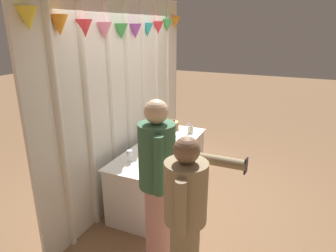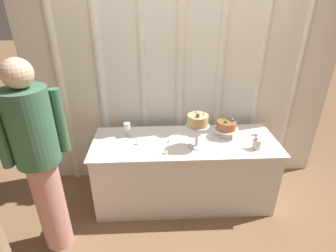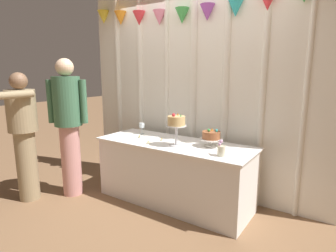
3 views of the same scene
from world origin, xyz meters
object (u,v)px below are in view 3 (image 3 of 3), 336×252
tealight_near_left (148,143)px  tealight_near_right (162,140)px  cake_display_nearleft (176,123)px  cake_display_nearright (211,136)px  guest_man_pink_jacket (23,132)px  cake_table (174,173)px  flower_vase (221,150)px  tealight_far_left (140,137)px  guest_man_dark_suit (68,122)px  wine_glass (142,126)px

tealight_near_left → tealight_near_right: 0.22m
cake_display_nearleft → cake_display_nearright: cake_display_nearleft is taller
cake_display_nearright → guest_man_pink_jacket: guest_man_pink_jacket is taller
cake_table → tealight_near_right: 0.43m
cake_table → tealight_near_left: bearing=-133.5°
flower_vase → cake_display_nearleft: bearing=172.9°
flower_vase → tealight_far_left: bearing=173.1°
flower_vase → guest_man_dark_suit: (-1.93, -0.36, 0.14)m
cake_display_nearleft → wine_glass: (-0.71, 0.25, -0.15)m
cake_display_nearright → guest_man_pink_jacket: bearing=-152.6°
cake_display_nearleft → cake_display_nearright: size_ratio=1.45×
wine_glass → tealight_near_left: wine_glass is taller
cake_display_nearright → tealight_far_left: size_ratio=5.99×
wine_glass → tealight_far_left: 0.24m
cake_display_nearleft → flower_vase: 0.62m
flower_vase → tealight_near_right: size_ratio=4.47×
guest_man_dark_suit → cake_table: bearing=23.7°
cake_display_nearright → flower_vase: (0.24, -0.27, -0.05)m
cake_table → tealight_far_left: tealight_far_left is taller
tealight_near_left → cake_table: bearing=46.5°
cake_display_nearleft → tealight_near_right: cake_display_nearleft is taller
tealight_near_left → tealight_far_left: bearing=146.9°
cake_display_nearright → wine_glass: cake_display_nearright is taller
wine_glass → tealight_far_left: size_ratio=3.48×
tealight_near_right → cake_table: bearing=4.5°
wine_glass → tealight_near_right: bearing=-19.4°
guest_man_dark_suit → tealight_far_left: bearing=34.0°
guest_man_pink_jacket → cake_table: bearing=31.3°
guest_man_pink_jacket → cake_display_nearleft: bearing=26.8°
cake_display_nearright → tealight_near_right: (-0.62, -0.10, -0.11)m
cake_display_nearleft → tealight_near_right: bearing=160.4°
cake_table → cake_display_nearright: bearing=11.1°
tealight_near_right → guest_man_pink_jacket: 1.69m
tealight_far_left → guest_man_pink_jacket: size_ratio=0.03×
guest_man_dark_suit → guest_man_pink_jacket: size_ratio=1.11×
cake_display_nearright → tealight_far_left: 0.95m
wine_glass → tealight_near_left: 0.55m
guest_man_pink_jacket → flower_vase: bearing=18.9°
tealight_far_left → guest_man_dark_suit: bearing=-146.0°
flower_vase → tealight_near_left: 0.90m
cake_table → wine_glass: 0.79m
cake_display_nearright → tealight_near_left: bearing=-154.6°
cake_table → tealight_far_left: (-0.50, -0.04, 0.39)m
cake_table → flower_vase: size_ratio=11.78×
cake_display_nearright → tealight_near_right: 0.63m
tealight_far_left → tealight_near_left: (0.28, -0.18, 0.00)m
tealight_near_left → flower_vase: bearing=2.7°
tealight_near_right → wine_glass: bearing=160.6°
cake_display_nearleft → tealight_far_left: size_ratio=8.70×
flower_vase → cake_display_nearright: bearing=131.6°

